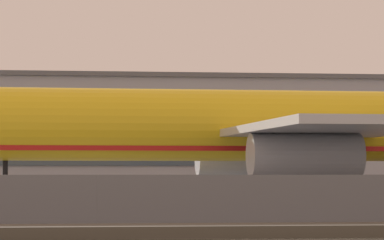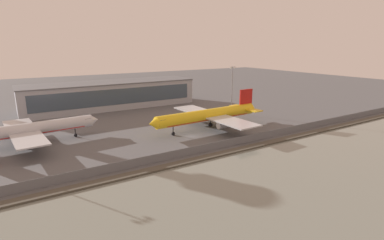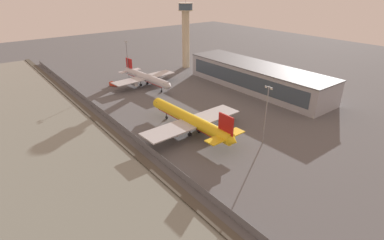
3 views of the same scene
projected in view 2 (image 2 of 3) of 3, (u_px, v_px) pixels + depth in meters
ground_plane at (191, 136)px, 107.11m from camera, size 500.00×500.00×0.00m
shoreline_seawall at (227, 152)px, 90.17m from camera, size 320.00×3.00×0.50m
perimeter_fence at (218, 145)px, 93.63m from camera, size 280.00×0.10×2.49m
cargo_jet_yellow at (210, 115)px, 115.78m from camera, size 50.34×43.33×14.03m
passenger_jet_silver at (28, 130)px, 96.86m from camera, size 44.87×38.62×13.09m
baggage_tug at (166, 120)px, 127.50m from camera, size 3.56×3.07×1.80m
terminal_building at (111, 95)px, 155.65m from camera, size 86.78×22.33×13.36m
apron_light_mast_apron_east at (232, 88)px, 139.07m from camera, size 3.20×0.40×22.20m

